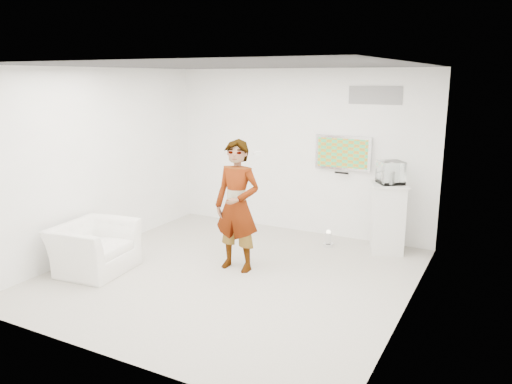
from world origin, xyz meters
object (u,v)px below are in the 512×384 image
(armchair, at_px, (94,247))
(person, at_px, (237,206))
(tv, at_px, (343,153))
(pedestal, at_px, (388,218))
(floor_uplight, at_px, (328,239))

(armchair, bearing_deg, person, -66.21)
(tv, height_order, person, person)
(tv, xyz_separation_m, pedestal, (0.92, -0.36, -0.97))
(tv, relative_size, floor_uplight, 3.57)
(pedestal, bearing_deg, person, -134.88)
(armchair, relative_size, pedestal, 0.96)
(pedestal, xyz_separation_m, floor_uplight, (-0.94, -0.23, -0.44))
(tv, distance_m, armchair, 4.43)
(person, distance_m, pedestal, 2.61)
(person, xyz_separation_m, floor_uplight, (0.88, 1.60, -0.84))
(tv, distance_m, pedestal, 1.39)
(armchair, height_order, floor_uplight, armchair)
(person, relative_size, armchair, 1.77)
(tv, height_order, armchair, tv)
(tv, xyz_separation_m, floor_uplight, (-0.02, -0.59, -1.41))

